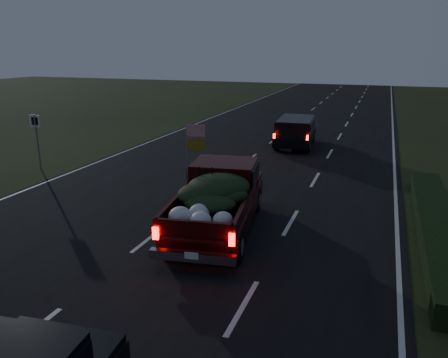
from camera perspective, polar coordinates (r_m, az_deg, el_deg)
The scene contains 6 objects.
ground at distance 13.00m, azimuth -9.50°, elevation -7.56°, with size 120.00×120.00×0.00m, color black.
road_asphalt at distance 13.00m, azimuth -9.50°, elevation -7.52°, with size 14.00×120.00×0.02m, color black.
hedge_row at distance 14.28m, azimuth 25.99°, elevation -5.55°, with size 1.00×10.00×0.60m, color black.
route_sign at distance 21.36m, azimuth -23.29°, elevation 5.53°, with size 0.55×0.08×2.50m.
pickup_truck at distance 13.05m, azimuth -0.77°, elevation -2.20°, with size 2.85×5.67×2.85m.
lead_suv at distance 24.79m, azimuth 9.35°, elevation 6.46°, with size 2.21×4.66×1.30m.
Camera 1 is at (6.00, -10.26, 5.29)m, focal length 35.00 mm.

